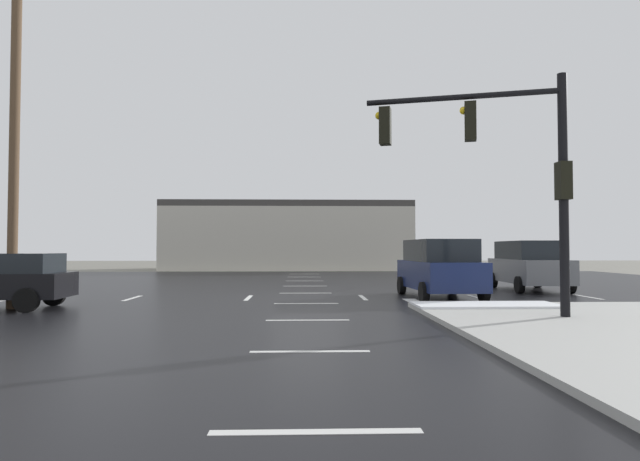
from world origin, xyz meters
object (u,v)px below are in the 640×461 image
(traffic_signal_mast, at_px, (505,156))
(suv_navy, at_px, (439,267))
(suv_grey, at_px, (529,264))
(utility_pole_mid, at_px, (15,129))

(traffic_signal_mast, distance_m, suv_navy, 6.61)
(suv_navy, bearing_deg, traffic_signal_mast, 179.21)
(suv_grey, distance_m, utility_pole_mid, 19.24)
(traffic_signal_mast, relative_size, suv_grey, 1.17)
(suv_navy, xyz_separation_m, utility_pole_mid, (-13.11, -3.00, 4.11))
(utility_pole_mid, bearing_deg, suv_grey, 19.74)
(suv_navy, bearing_deg, suv_grey, -55.91)
(utility_pole_mid, bearing_deg, suv_navy, 12.88)
(traffic_signal_mast, bearing_deg, suv_navy, -72.45)
(suv_navy, relative_size, suv_grey, 1.00)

